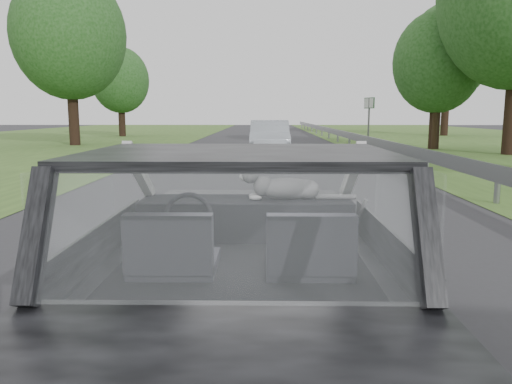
{
  "coord_description": "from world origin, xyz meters",
  "views": [
    {
      "loc": [
        0.13,
        -3.1,
        1.64
      ],
      "look_at": [
        0.08,
        0.53,
        1.07
      ],
      "focal_mm": 35.0,
      "sensor_mm": 36.0,
      "label": 1
    }
  ],
  "objects_px": {
    "cat": "(287,187)",
    "other_car": "(270,138)",
    "highway_sign": "(369,120)",
    "subject_car": "(243,257)",
    "utility_pole": "(438,59)"
  },
  "relations": [
    {
      "from": "subject_car",
      "to": "cat",
      "type": "relative_size",
      "value": 6.36
    },
    {
      "from": "cat",
      "to": "highway_sign",
      "type": "relative_size",
      "value": 0.25
    },
    {
      "from": "subject_car",
      "to": "highway_sign",
      "type": "bearing_deg",
      "value": 76.6
    },
    {
      "from": "cat",
      "to": "other_car",
      "type": "bearing_deg",
      "value": 85.61
    },
    {
      "from": "highway_sign",
      "to": "utility_pole",
      "type": "height_order",
      "value": "utility_pole"
    },
    {
      "from": "subject_car",
      "to": "utility_pole",
      "type": "height_order",
      "value": "utility_pole"
    },
    {
      "from": "highway_sign",
      "to": "utility_pole",
      "type": "xyz_separation_m",
      "value": [
        1.97,
        -5.16,
        2.81
      ]
    },
    {
      "from": "other_car",
      "to": "utility_pole",
      "type": "xyz_separation_m",
      "value": [
        7.65,
        3.91,
        3.38
      ]
    },
    {
      "from": "subject_car",
      "to": "cat",
      "type": "bearing_deg",
      "value": 63.24
    },
    {
      "from": "cat",
      "to": "other_car",
      "type": "height_order",
      "value": "other_car"
    },
    {
      "from": "subject_car",
      "to": "highway_sign",
      "type": "distance_m",
      "value": 26.04
    },
    {
      "from": "cat",
      "to": "utility_pole",
      "type": "relative_size",
      "value": 0.08
    },
    {
      "from": "other_car",
      "to": "highway_sign",
      "type": "height_order",
      "value": "highway_sign"
    },
    {
      "from": "subject_car",
      "to": "other_car",
      "type": "height_order",
      "value": "subject_car"
    },
    {
      "from": "cat",
      "to": "other_car",
      "type": "xyz_separation_m",
      "value": [
        0.04,
        15.63,
        -0.4
      ]
    }
  ]
}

